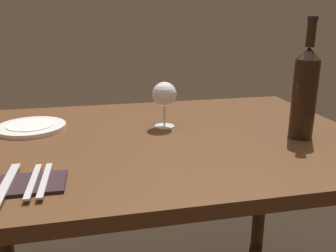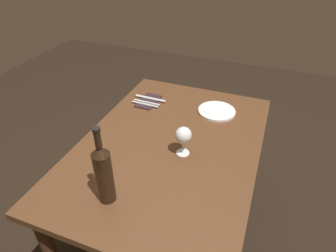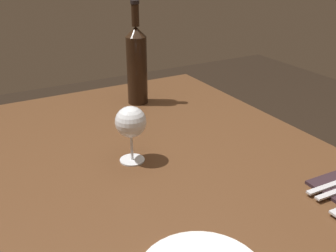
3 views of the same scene
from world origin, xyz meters
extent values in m
cube|color=#56351E|center=(0.00, 0.00, 0.72)|extent=(1.30, 0.90, 0.04)
cylinder|color=#412816|center=(-0.58, -0.38, 0.35)|extent=(0.06, 0.06, 0.70)
cylinder|color=#412816|center=(-0.58, 0.38, 0.35)|extent=(0.06, 0.06, 0.70)
cylinder|color=white|center=(-0.05, -0.09, 0.74)|extent=(0.07, 0.07, 0.00)
cylinder|color=white|center=(-0.05, -0.09, 0.78)|extent=(0.01, 0.01, 0.08)
sphere|color=white|center=(-0.05, -0.09, 0.85)|extent=(0.08, 0.08, 0.08)
cylinder|color=maroon|center=(-0.05, -0.09, 0.85)|extent=(0.06, 0.06, 0.03)
cylinder|color=black|center=(-0.43, 0.11, 0.86)|extent=(0.07, 0.07, 0.24)
cone|color=black|center=(-0.43, 0.11, 1.00)|extent=(0.07, 0.07, 0.04)
cylinder|color=black|center=(-0.43, 0.11, 1.05)|extent=(0.03, 0.03, 0.07)
cylinder|color=black|center=(-0.43, 0.11, 1.09)|extent=(0.03, 0.03, 0.01)
cube|color=silver|center=(0.30, 0.28, 0.75)|extent=(0.02, 0.18, 0.00)
camera|label=1|loc=(0.20, 1.06, 1.10)|focal=38.95mm
camera|label=2|loc=(-1.11, -0.42, 1.68)|focal=31.08mm
camera|label=3|loc=(0.81, -0.45, 1.26)|focal=42.38mm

